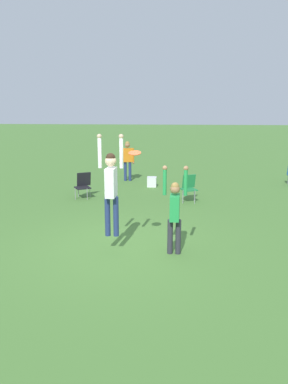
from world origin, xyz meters
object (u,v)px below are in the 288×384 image
at_px(camping_chair_2, 83,184).
at_px(person_spectator_near, 128,157).
at_px(person_defending, 175,209).
at_px(frisbee, 135,153).
at_px(camping_chair_1, 189,186).
at_px(person_jumping, 111,183).
at_px(cooler_box, 152,182).

xyz_separation_m(camping_chair_2, person_spectator_near, (1.16, 3.20, 0.54)).
bearing_deg(person_defending, camping_chair_2, -144.65).
bearing_deg(frisbee, camping_chair_2, 115.68).
relative_size(frisbee, person_spectator_near, 0.15).
bearing_deg(person_defending, camping_chair_1, 176.46).
bearing_deg(person_spectator_near, person_jumping, -94.76).
xyz_separation_m(frisbee, person_spectator_near, (-1.23, 8.18, -1.18)).
relative_size(frisbee, camping_chair_1, 0.29).
bearing_deg(frisbee, cooler_box, 90.84).
distance_m(person_defending, frisbee, 1.47).
height_order(frisbee, person_spectator_near, frisbee).
bearing_deg(camping_chair_1, person_spectator_near, -76.87).
distance_m(camping_chair_2, cooler_box, 3.08).
xyz_separation_m(person_jumping, frisbee, (0.53, -0.11, 0.66)).
bearing_deg(cooler_box, camping_chair_2, -138.47).
relative_size(person_defending, cooler_box, 4.82).
bearing_deg(person_jumping, cooler_box, -1.53).
xyz_separation_m(frisbee, cooler_box, (-0.10, 7.01, -2.01)).
height_order(person_jumping, person_spectator_near, person_jumping).
bearing_deg(person_spectator_near, cooler_box, -55.75).
relative_size(person_jumping, cooler_box, 5.54).
height_order(camping_chair_1, cooler_box, camping_chair_1).
height_order(camping_chair_2, cooler_box, camping_chair_2).
bearing_deg(camping_chair_2, person_spectator_near, -140.22).
bearing_deg(cooler_box, frisbee, -89.16).
height_order(person_jumping, frisbee, person_jumping).
height_order(frisbee, camping_chair_1, frisbee).
height_order(person_defending, frisbee, frisbee).
bearing_deg(person_jumping, person_defending, -90.00).
height_order(person_jumping, cooler_box, person_jumping).
height_order(person_jumping, camping_chair_2, person_jumping).
xyz_separation_m(person_jumping, person_defending, (1.38, -0.05, -0.53)).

